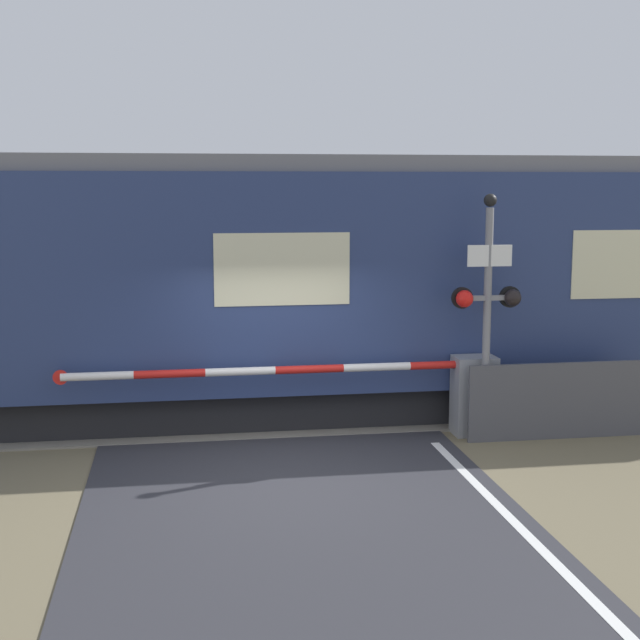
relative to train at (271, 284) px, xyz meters
name	(u,v)px	position (x,y,z in m)	size (l,w,h in m)	color
ground_plane	(288,475)	(-0.15, -3.19, -2.05)	(80.00, 80.00, 0.00)	#6B6047
track_bed	(263,410)	(-0.15, 0.00, -2.03)	(36.00, 3.20, 0.13)	slate
train	(271,284)	(0.00, 0.00, 0.00)	(19.04, 3.04, 4.01)	black
crossing_barrier	(438,391)	(2.20, -1.76, -1.39)	(6.18, 0.44, 1.15)	gray
signal_post	(488,302)	(2.80, -2.07, -0.07)	(1.00, 0.26, 3.47)	gray
roadside_fence	(558,401)	(3.85, -2.17, -1.50)	(2.64, 0.06, 1.10)	#4C4C51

